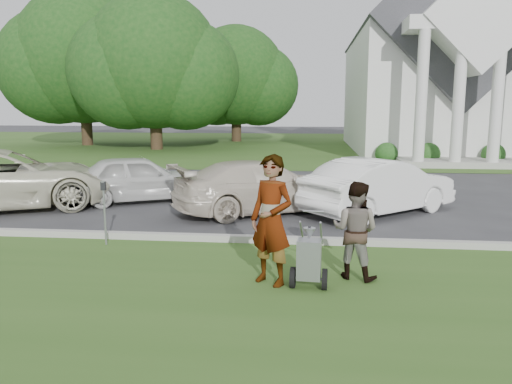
% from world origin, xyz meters
% --- Properties ---
extents(ground, '(120.00, 120.00, 0.00)m').
position_xyz_m(ground, '(0.00, 0.00, 0.00)').
color(ground, '#333335').
rests_on(ground, ground).
extents(grass_strip, '(80.00, 7.00, 0.01)m').
position_xyz_m(grass_strip, '(0.00, -3.00, 0.01)').
color(grass_strip, '#33571E').
rests_on(grass_strip, ground).
extents(church_lawn, '(80.00, 30.00, 0.01)m').
position_xyz_m(church_lawn, '(0.00, 27.00, 0.01)').
color(church_lawn, '#33571E').
rests_on(church_lawn, ground).
extents(curb, '(80.00, 0.18, 0.15)m').
position_xyz_m(curb, '(0.00, 0.55, 0.07)').
color(curb, '#9E9E93').
rests_on(curb, ground).
extents(church, '(9.19, 19.00, 24.10)m').
position_xyz_m(church, '(9.00, 23.11, 5.94)').
color(church, white).
rests_on(church, ground).
extents(tree_left, '(10.63, 8.40, 9.71)m').
position_xyz_m(tree_left, '(-8.01, 21.99, 5.11)').
color(tree_left, '#332316').
rests_on(tree_left, ground).
extents(tree_far, '(11.64, 9.20, 10.73)m').
position_xyz_m(tree_far, '(-14.01, 24.99, 5.69)').
color(tree_far, '#332316').
rests_on(tree_far, ground).
extents(tree_back, '(9.61, 7.60, 8.89)m').
position_xyz_m(tree_back, '(-4.01, 29.99, 4.73)').
color(tree_back, '#332316').
rests_on(tree_back, ground).
extents(striping_cart, '(0.58, 1.12, 1.02)m').
position_xyz_m(striping_cart, '(1.76, -1.90, 0.44)').
color(striping_cart, black).
rests_on(striping_cart, ground).
extents(person_left, '(0.87, 0.79, 2.00)m').
position_xyz_m(person_left, '(1.18, -1.77, 1.00)').
color(person_left, '#999999').
rests_on(person_left, ground).
extents(person_right, '(0.93, 0.84, 1.56)m').
position_xyz_m(person_right, '(2.48, -1.37, 0.78)').
color(person_right, '#999999').
rests_on(person_right, ground).
extents(parking_meter_near, '(0.09, 0.08, 1.29)m').
position_xyz_m(parking_meter_near, '(-2.24, 0.06, 0.82)').
color(parking_meter_near, '#94979C').
rests_on(parking_meter_near, ground).
extents(car_a, '(6.36, 5.00, 1.61)m').
position_xyz_m(car_a, '(-6.38, 3.26, 0.80)').
color(car_a, beige).
rests_on(car_a, ground).
extents(car_b, '(4.28, 3.22, 1.36)m').
position_xyz_m(car_b, '(-3.16, 4.65, 0.68)').
color(car_b, silver).
rests_on(car_b, ground).
extents(car_c, '(4.96, 4.01, 1.35)m').
position_xyz_m(car_c, '(0.54, 3.56, 0.67)').
color(car_c, beige).
rests_on(car_c, ground).
extents(car_d, '(4.27, 4.01, 1.43)m').
position_xyz_m(car_d, '(3.54, 3.65, 0.72)').
color(car_d, white).
rests_on(car_d, ground).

